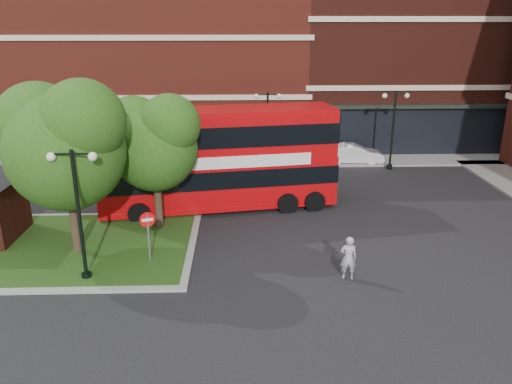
{
  "coord_description": "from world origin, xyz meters",
  "views": [
    {
      "loc": [
        0.25,
        -16.5,
        9.13
      ],
      "look_at": [
        0.94,
        4.3,
        2.0
      ],
      "focal_mm": 35.0,
      "sensor_mm": 36.0,
      "label": 1
    }
  ],
  "objects_px": {
    "bus": "(218,153)",
    "woman": "(348,258)",
    "car_white": "(353,154)",
    "car_silver": "(162,155)"
  },
  "relations": [
    {
      "from": "car_silver",
      "to": "car_white",
      "type": "xyz_separation_m",
      "value": [
        12.88,
        0.0,
        -0.03
      ]
    },
    {
      "from": "car_white",
      "to": "bus",
      "type": "bearing_deg",
      "value": 137.45
    },
    {
      "from": "bus",
      "to": "woman",
      "type": "distance_m",
      "value": 9.42
    },
    {
      "from": "bus",
      "to": "car_white",
      "type": "bearing_deg",
      "value": 34.16
    },
    {
      "from": "bus",
      "to": "car_silver",
      "type": "distance_m",
      "value": 9.54
    },
    {
      "from": "bus",
      "to": "car_white",
      "type": "height_order",
      "value": "bus"
    },
    {
      "from": "bus",
      "to": "woman",
      "type": "height_order",
      "value": "bus"
    },
    {
      "from": "woman",
      "to": "car_white",
      "type": "bearing_deg",
      "value": -97.33
    },
    {
      "from": "woman",
      "to": "car_white",
      "type": "relative_size",
      "value": 0.43
    },
    {
      "from": "bus",
      "to": "woman",
      "type": "xyz_separation_m",
      "value": [
        5.07,
        -7.65,
        -2.1
      ]
    }
  ]
}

